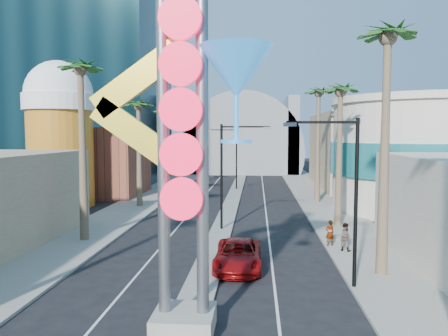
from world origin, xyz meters
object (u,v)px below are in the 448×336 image
neon_sign (205,133)px  red_pickup (238,255)px  pedestrian_a (330,233)px  pedestrian_b (345,237)px

neon_sign → red_pickup: (0.83, 7.83, -6.56)m
pedestrian_a → pedestrian_b: (0.70, -1.16, 0.04)m
pedestrian_a → pedestrian_b: 1.35m
red_pickup → pedestrian_b: pedestrian_b is taller
red_pickup → pedestrian_a: size_ratio=3.26×
red_pickup → pedestrian_b: (6.35, 3.56, 0.26)m
neon_sign → red_pickup: neon_sign is taller
pedestrian_a → pedestrian_b: bearing=100.3°
neon_sign → pedestrian_a: 15.47m
neon_sign → pedestrian_b: size_ratio=7.32×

